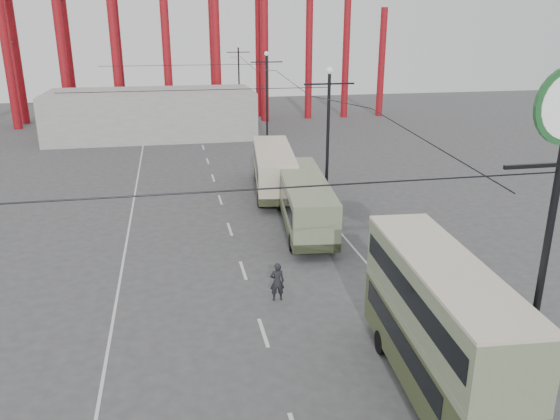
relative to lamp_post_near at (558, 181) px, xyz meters
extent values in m
plane|color=#434446|center=(-5.60, 3.00, -7.86)|extent=(160.00, 160.00, 0.00)
cube|color=silver|center=(-6.60, 22.00, -7.86)|extent=(0.15, 82.00, 0.01)
cube|color=silver|center=(-0.20, 23.00, -7.86)|extent=(0.12, 120.00, 0.01)
cube|color=silver|center=(-12.60, 23.00, -7.86)|extent=(0.12, 120.00, 0.01)
cylinder|color=black|center=(0.00, 0.00, -3.36)|extent=(0.20, 0.20, 9.00)
cylinder|color=black|center=(0.00, 21.00, -3.36)|extent=(0.20, 0.20, 9.00)
cylinder|color=black|center=(0.00, 21.00, -7.61)|extent=(0.44, 0.44, 0.50)
cube|color=black|center=(0.00, 21.00, 0.44)|extent=(3.20, 0.10, 0.10)
sphere|color=white|center=(0.00, 21.00, 1.24)|extent=(0.44, 0.44, 0.44)
cylinder|color=black|center=(0.00, 43.00, -3.36)|extent=(0.20, 0.20, 9.00)
cylinder|color=black|center=(0.00, 43.00, -7.61)|extent=(0.44, 0.44, 0.50)
cube|color=black|center=(0.00, 43.00, 0.44)|extent=(3.20, 0.10, 0.10)
sphere|color=white|center=(0.00, 43.00, 1.24)|extent=(0.44, 0.44, 0.44)
cylinder|color=black|center=(0.00, 65.00, -3.36)|extent=(0.20, 0.20, 9.00)
cylinder|color=black|center=(0.00, 65.00, -7.61)|extent=(0.44, 0.44, 0.50)
cube|color=black|center=(0.00, 65.00, 0.44)|extent=(3.20, 0.10, 0.10)
sphere|color=white|center=(0.00, 65.00, 1.24)|extent=(0.44, 0.44, 0.44)
cylinder|color=maroon|center=(-27.60, 58.00, 1.14)|extent=(1.00, 1.00, 18.00)
cylinder|color=maroon|center=(-27.60, 62.00, 1.14)|extent=(1.00, 1.00, 18.00)
cylinder|color=maroon|center=(-21.60, 58.00, 5.64)|extent=(1.00, 1.00, 27.00)
cylinder|color=maroon|center=(-21.60, 62.00, 5.64)|extent=(1.00, 1.00, 27.00)
cylinder|color=maroon|center=(13.40, 59.00, 3.14)|extent=(0.90, 0.90, 22.00)
cylinder|color=maroon|center=(18.40, 59.00, -0.86)|extent=(0.90, 0.90, 14.00)
cube|color=#969792|center=(-11.60, 50.00, -5.36)|extent=(22.00, 10.00, 5.00)
cube|color=#3C4826|center=(-1.71, 2.18, -6.39)|extent=(2.91, 9.06, 1.96)
cube|color=black|center=(-1.71, 2.18, -5.99)|extent=(2.81, 7.28, 0.80)
cube|color=gray|center=(-1.71, 2.18, -5.28)|extent=(2.93, 9.06, 0.27)
cube|color=gray|center=(-1.71, 2.18, -4.16)|extent=(2.91, 9.06, 1.96)
cube|color=black|center=(-1.71, 2.18, -4.07)|extent=(2.91, 8.53, 0.76)
cube|color=beige|center=(-1.71, 2.18, -3.13)|extent=(2.93, 9.06, 0.11)
cylinder|color=black|center=(-2.52, 4.74, -7.42)|extent=(0.32, 0.91, 0.89)
cylinder|color=black|center=(-0.51, 4.59, -7.42)|extent=(0.32, 0.91, 0.89)
cube|color=gray|center=(-2.11, 18.52, -6.13)|extent=(3.70, 11.11, 2.38)
cube|color=black|center=(-2.11, 18.52, -5.73)|extent=(3.61, 9.94, 0.94)
cube|color=#3C4826|center=(-2.11, 18.52, -7.07)|extent=(3.73, 11.12, 0.50)
cube|color=gray|center=(-2.11, 18.52, -4.86)|extent=(3.72, 11.12, 0.16)
cylinder|color=black|center=(-2.87, 21.70, -7.37)|extent=(0.39, 1.02, 0.99)
cylinder|color=black|center=(-0.64, 21.44, -7.37)|extent=(0.39, 1.02, 0.99)
cylinder|color=black|center=(-3.62, 15.20, -7.37)|extent=(0.39, 1.02, 0.99)
cylinder|color=black|center=(-1.39, 14.94, -7.37)|extent=(0.39, 1.02, 0.99)
cube|color=beige|center=(-2.52, 26.16, -6.05)|extent=(3.85, 10.61, 2.49)
cube|color=black|center=(-2.52, 26.16, -5.63)|extent=(3.73, 9.38, 0.98)
cube|color=#3C4826|center=(-2.52, 26.16, -7.03)|extent=(3.87, 10.61, 0.52)
cube|color=beige|center=(-2.52, 26.16, -4.72)|extent=(3.87, 10.61, 0.17)
cylinder|color=black|center=(-3.35, 28.98, -7.34)|extent=(0.42, 1.06, 1.04)
cylinder|color=black|center=(-1.03, 28.69, -7.34)|extent=(0.42, 1.06, 1.04)
cylinder|color=black|center=(-4.06, 23.22, -7.34)|extent=(0.42, 1.06, 1.04)
cylinder|color=black|center=(-1.74, 22.93, -7.34)|extent=(0.42, 1.06, 1.04)
imported|color=black|center=(-5.52, 9.62, -6.96)|extent=(0.66, 0.44, 1.79)
camera|label=1|loc=(-9.74, -11.89, 3.79)|focal=35.00mm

